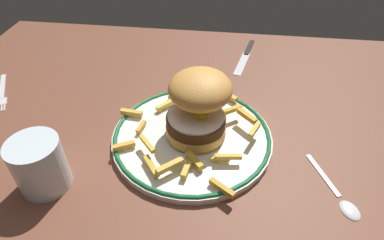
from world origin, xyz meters
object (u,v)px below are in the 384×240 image
object	(u,v)px
dinner_plate	(192,136)
water_glass	(41,168)
knife	(246,53)
fork	(2,93)
spoon	(344,201)
burger	(198,104)

from	to	relation	value
dinner_plate	water_glass	world-z (taller)	water_glass
dinner_plate	knife	size ratio (longest dim) A/B	1.58
water_glass	fork	xyz separation A→B (cm)	(-20.87, 21.71, -3.47)
spoon	dinner_plate	bearing A→B (deg)	156.31
dinner_plate	fork	xyz separation A→B (cm)	(-42.03, 9.00, -0.66)
water_glass	spoon	xyz separation A→B (cm)	(45.13, 2.19, -3.30)
fork	spoon	bearing A→B (deg)	-16.47
burger	knife	xyz separation A→B (cm)	(8.69, 31.37, -6.93)
spoon	knife	bearing A→B (deg)	108.38
dinner_plate	fork	world-z (taller)	dinner_plate
spoon	burger	bearing A→B (deg)	152.81
dinner_plate	knife	world-z (taller)	dinner_plate
dinner_plate	fork	distance (cm)	42.99
knife	spoon	size ratio (longest dim) A/B	1.39
knife	fork	bearing A→B (deg)	-155.35
dinner_plate	burger	world-z (taller)	burger
water_glass	burger	bearing A→B (deg)	32.43
dinner_plate	burger	xyz separation A→B (cm)	(0.93, 1.32, 6.35)
fork	knife	size ratio (longest dim) A/B	0.74
knife	burger	bearing A→B (deg)	-105.48
dinner_plate	water_glass	distance (cm)	24.84
burger	water_glass	size ratio (longest dim) A/B	1.55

